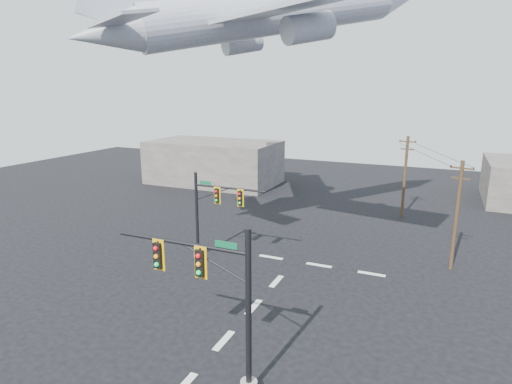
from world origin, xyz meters
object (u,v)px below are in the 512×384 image
at_px(signal_mast_near, 219,303).
at_px(utility_pole_b, 405,175).
at_px(signal_mast_far, 210,214).
at_px(airliner, 273,14).
at_px(utility_pole_a, 457,214).

xyz_separation_m(signal_mast_near, utility_pole_b, (5.11, 31.20, 0.36)).
distance_m(signal_mast_near, utility_pole_b, 31.62).
xyz_separation_m(signal_mast_far, airliner, (3.52, 4.07, 15.09)).
distance_m(signal_mast_near, utility_pole_a, 20.95).
height_order(signal_mast_far, airliner, airliner).
xyz_separation_m(signal_mast_near, utility_pole_a, (9.84, 18.49, 0.21)).
distance_m(utility_pole_a, airliner, 20.25).
relative_size(signal_mast_far, airliner, 0.27).
distance_m(signal_mast_near, signal_mast_far, 15.13).
height_order(signal_mast_near, utility_pole_a, utility_pole_a).
relative_size(utility_pole_a, airliner, 0.32).
distance_m(utility_pole_b, airliner, 22.21).
relative_size(signal_mast_far, utility_pole_a, 0.84).
bearing_deg(utility_pole_a, signal_mast_far, -147.76).
bearing_deg(signal_mast_near, airliner, 104.06).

